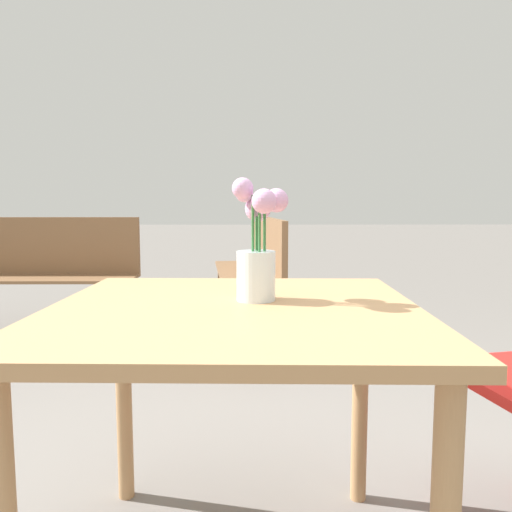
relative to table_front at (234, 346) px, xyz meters
The scene contains 3 objects.
table_front is the anchor object (origin of this frame).
flower_vase 0.24m from the table_front, 50.83° to the left, with size 0.14×0.16×0.30m.
bench_near 2.37m from the table_front, 88.48° to the left, with size 0.52×1.57×0.85m.
Camera 1 is at (0.04, -1.16, 0.96)m, focal length 35.00 mm.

